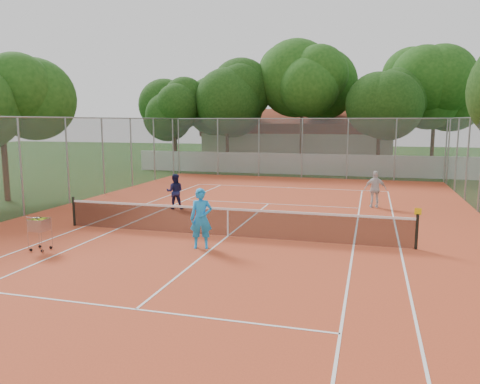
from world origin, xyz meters
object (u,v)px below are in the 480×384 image
(ball_hopper, at_px, (40,233))
(tennis_net, at_px, (228,222))
(player_far_left, at_px, (175,192))
(player_far_right, at_px, (375,189))
(clubhouse, at_px, (299,139))
(player_near, at_px, (201,218))

(ball_hopper, bearing_deg, tennis_net, 13.12)
(player_far_left, xyz_separation_m, player_far_right, (8.43, 2.74, 0.05))
(player_far_left, bearing_deg, player_far_right, -179.54)
(tennis_net, height_order, ball_hopper, ball_hopper)
(clubhouse, xyz_separation_m, player_far_left, (-1.68, -24.94, -1.41))
(clubhouse, distance_m, ball_hopper, 32.35)
(player_near, height_order, ball_hopper, player_near)
(clubhouse, height_order, player_far_left, clubhouse)
(tennis_net, distance_m, player_far_right, 8.30)
(player_far_left, bearing_deg, clubhouse, -111.36)
(tennis_net, bearing_deg, player_far_left, 132.18)
(ball_hopper, bearing_deg, player_near, -0.95)
(tennis_net, height_order, clubhouse, clubhouse)
(tennis_net, xyz_separation_m, ball_hopper, (-4.86, -3.18, 0.04))
(tennis_net, relative_size, player_far_right, 7.23)
(clubhouse, relative_size, ball_hopper, 15.46)
(ball_hopper, bearing_deg, clubhouse, 64.82)
(player_near, relative_size, player_far_left, 1.19)
(tennis_net, xyz_separation_m, player_near, (-0.34, -1.61, 0.43))
(clubhouse, distance_m, player_near, 30.69)
(player_far_right, bearing_deg, clubhouse, -81.43)
(clubhouse, height_order, ball_hopper, clubhouse)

